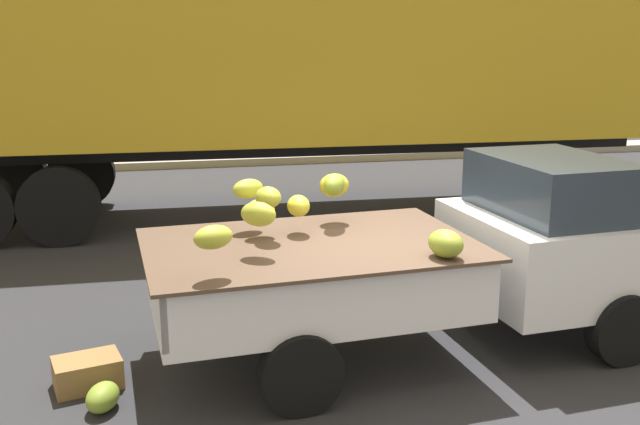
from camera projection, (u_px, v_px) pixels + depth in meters
name	position (u px, v px, depth m)	size (l,w,h in m)	color
ground	(398.00, 360.00, 6.32)	(220.00, 220.00, 0.00)	#28282B
curb_strip	(252.00, 160.00, 16.16)	(80.00, 0.80, 0.16)	gray
pickup_truck	(511.00, 247.00, 6.64)	(4.99, 2.16, 1.70)	white
semi_trailer	(301.00, 52.00, 11.03)	(12.06, 2.88, 3.95)	gold
fallen_banana_bunch_near_tailgate	(103.00, 397.00, 5.46)	(0.34, 0.23, 0.21)	olive
produce_crate	(87.00, 372.00, 5.82)	(0.52, 0.36, 0.25)	olive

